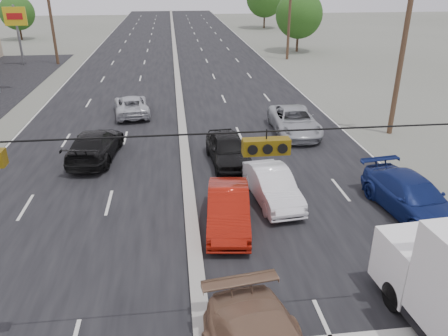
{
  "coord_description": "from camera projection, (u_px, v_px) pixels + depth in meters",
  "views": [
    {
      "loc": [
        -0.47,
        -8.75,
        8.93
      ],
      "look_at": [
        1.3,
        6.15,
        2.2
      ],
      "focal_mm": 35.0,
      "sensor_mm": 36.0,
      "label": 1
    }
  ],
  "objects": [
    {
      "name": "queue_car_c",
      "position": [
        294.0,
        121.0,
        26.26
      ],
      "size": [
        2.72,
        5.52,
        1.51
      ],
      "primitive_type": "imported",
      "rotation": [
        0.0,
        0.0,
        -0.04
      ],
      "color": "#A9ACB1",
      "rests_on": "ground"
    },
    {
      "name": "utility_pole_right_b",
      "position": [
        403.0,
        47.0,
        24.49
      ],
      "size": [
        1.6,
        0.3,
        10.0
      ],
      "color": "#422D1E",
      "rests_on": "ground"
    },
    {
      "name": "tree_right_mid",
      "position": [
        299.0,
        15.0,
        52.25
      ],
      "size": [
        5.6,
        5.6,
        7.14
      ],
      "color": "#382619",
      "rests_on": "ground"
    },
    {
      "name": "utility_pole_right_c",
      "position": [
        290.0,
        11.0,
        47.14
      ],
      "size": [
        1.6,
        0.3,
        10.0
      ],
      "color": "#422D1E",
      "rests_on": "ground"
    },
    {
      "name": "queue_car_a",
      "position": [
        228.0,
        150.0,
        21.98
      ],
      "size": [
        2.16,
        4.7,
        1.56
      ],
      "primitive_type": "imported",
      "rotation": [
        0.0,
        0.0,
        0.07
      ],
      "color": "black",
      "rests_on": "ground"
    },
    {
      "name": "oncoming_near",
      "position": [
        95.0,
        145.0,
        22.64
      ],
      "size": [
        2.69,
        5.41,
        1.51
      ],
      "primitive_type": "imported",
      "rotation": [
        0.0,
        0.0,
        3.03
      ],
      "color": "black",
      "rests_on": "ground"
    },
    {
      "name": "queue_car_b",
      "position": [
        272.0,
        186.0,
        18.38
      ],
      "size": [
        1.97,
        4.43,
        1.41
      ],
      "primitive_type": "imported",
      "rotation": [
        0.0,
        0.0,
        0.11
      ],
      "color": "white",
      "rests_on": "ground"
    },
    {
      "name": "utility_pole_left_c",
      "position": [
        50.0,
        14.0,
        44.44
      ],
      "size": [
        1.6,
        0.3,
        10.0
      ],
      "color": "#422D1E",
      "rests_on": "ground"
    },
    {
      "name": "queue_car_d",
      "position": [
        412.0,
        197.0,
        17.4
      ],
      "size": [
        2.73,
        5.39,
        1.5
      ],
      "primitive_type": "imported",
      "rotation": [
        0.0,
        0.0,
        0.13
      ],
      "color": "navy",
      "rests_on": "ground"
    },
    {
      "name": "pole_sign_far",
      "position": [
        16.0,
        21.0,
        44.35
      ],
      "size": [
        2.2,
        0.25,
        6.0
      ],
      "color": "slate",
      "rests_on": "ground"
    },
    {
      "name": "road_surface",
      "position": [
        178.0,
        82.0,
        38.82
      ],
      "size": [
        20.0,
        160.0,
        0.02
      ],
      "primitive_type": "cube",
      "color": "black",
      "rests_on": "ground"
    },
    {
      "name": "oncoming_far",
      "position": [
        131.0,
        106.0,
        29.71
      ],
      "size": [
        2.79,
        4.98,
        1.32
      ],
      "primitive_type": "imported",
      "rotation": [
        0.0,
        0.0,
        3.27
      ],
      "color": "#B9BCC1",
      "rests_on": "ground"
    },
    {
      "name": "traffic_signals",
      "position": [
        262.0,
        145.0,
        9.54
      ],
      "size": [
        25.0,
        0.3,
        0.54
      ],
      "color": "black",
      "rests_on": "ground"
    },
    {
      "name": "tree_left_far",
      "position": [
        17.0,
        13.0,
        62.1
      ],
      "size": [
        4.8,
        4.8,
        6.12
      ],
      "color": "#382619",
      "rests_on": "ground"
    },
    {
      "name": "center_median",
      "position": [
        178.0,
        81.0,
        38.78
      ],
      "size": [
        0.5,
        160.0,
        0.2
      ],
      "primitive_type": "cube",
      "color": "gray",
      "rests_on": "ground"
    },
    {
      "name": "red_sedan",
      "position": [
        228.0,
        209.0,
        16.53
      ],
      "size": [
        2.05,
        4.58,
        1.46
      ],
      "primitive_type": "imported",
      "rotation": [
        0.0,
        0.0,
        -0.12
      ],
      "color": "#971409",
      "rests_on": "ground"
    }
  ]
}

